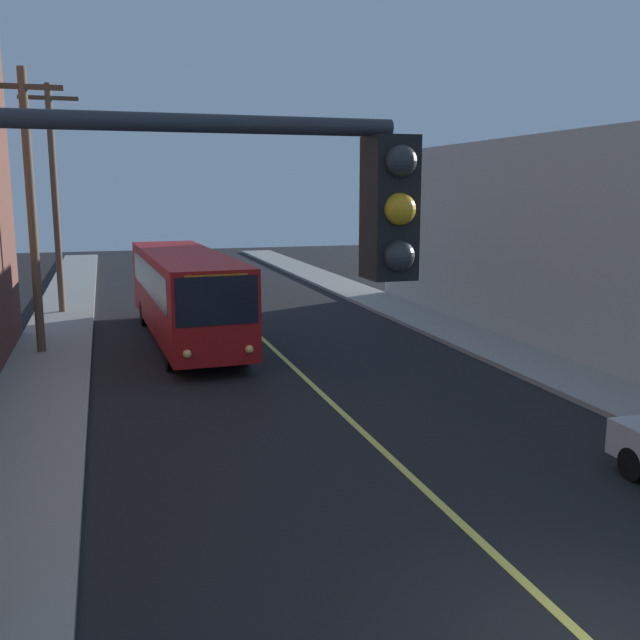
% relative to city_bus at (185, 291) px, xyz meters
% --- Properties ---
extents(sidewalk_left, '(2.50, 90.00, 0.15)m').
position_rel_city_bus_xyz_m(sidewalk_left, '(-4.53, -9.56, -1.74)').
color(sidewalk_left, gray).
rests_on(sidewalk_left, ground).
extents(sidewalk_right, '(2.50, 90.00, 0.15)m').
position_rel_city_bus_xyz_m(sidewalk_right, '(9.97, -9.56, -1.74)').
color(sidewalk_right, gray).
rests_on(sidewalk_right, ground).
extents(lane_stripe_center, '(0.16, 60.00, 0.01)m').
position_rel_city_bus_xyz_m(lane_stripe_center, '(2.72, -4.56, -1.81)').
color(lane_stripe_center, '#D8CC4C').
rests_on(lane_stripe_center, ground).
extents(city_bus, '(3.07, 12.24, 3.20)m').
position_rel_city_bus_xyz_m(city_bus, '(0.00, 0.00, 0.00)').
color(city_bus, maroon).
rests_on(city_bus, ground).
extents(utility_pole_mid, '(2.40, 0.28, 9.01)m').
position_rel_city_bus_xyz_m(utility_pole_mid, '(-4.86, -0.99, 3.32)').
color(utility_pole_mid, brown).
rests_on(utility_pole_mid, sidewalk_left).
extents(utility_pole_far, '(2.40, 0.28, 9.62)m').
position_rel_city_bus_xyz_m(utility_pole_far, '(-4.60, 7.05, 3.63)').
color(utility_pole_far, brown).
rests_on(utility_pole_far, sidewalk_left).
extents(traffic_signal_left_corner, '(3.75, 0.48, 6.00)m').
position_rel_city_bus_xyz_m(traffic_signal_left_corner, '(-2.69, -20.90, 2.49)').
color(traffic_signal_left_corner, '#2D2D33').
rests_on(traffic_signal_left_corner, sidewalk_left).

